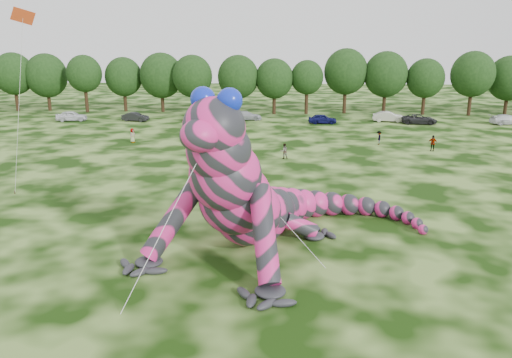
{
  "coord_description": "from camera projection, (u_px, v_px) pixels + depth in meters",
  "views": [
    {
      "loc": [
        -2.03,
        -25.1,
        11.34
      ],
      "look_at": [
        -3.71,
        1.64,
        4.0
      ],
      "focal_mm": 35.0,
      "sensor_mm": 36.0,
      "label": 1
    }
  ],
  "objects": [
    {
      "name": "tree_9",
      "position": [
        307.0,
        87.0,
        81.02
      ],
      "size": [
        5.27,
        4.74,
        8.68
      ],
      "primitive_type": null,
      "color": "black",
      "rests_on": "ground"
    },
    {
      "name": "car_0",
      "position": [
        72.0,
        116.0,
        74.51
      ],
      "size": [
        4.71,
        2.63,
        1.52
      ],
      "primitive_type": "imported",
      "rotation": [
        0.0,
        0.0,
        1.77
      ],
      "color": "silver",
      "rests_on": "ground"
    },
    {
      "name": "car_2",
      "position": [
        202.0,
        116.0,
        74.6
      ],
      "size": [
        4.84,
        2.26,
        1.34
      ],
      "primitive_type": "imported",
      "rotation": [
        0.0,
        0.0,
        1.56
      ],
      "color": "maroon",
      "rests_on": "ground"
    },
    {
      "name": "car_1",
      "position": [
        135.0,
        117.0,
        74.28
      ],
      "size": [
        4.11,
        1.93,
        1.3
      ],
      "primitive_type": "imported",
      "rotation": [
        0.0,
        0.0,
        1.43
      ],
      "color": "black",
      "rests_on": "ground"
    },
    {
      "name": "car_5",
      "position": [
        389.0,
        117.0,
        73.66
      ],
      "size": [
        4.75,
        2.15,
        1.51
      ],
      "primitive_type": "imported",
      "rotation": [
        0.0,
        0.0,
        1.45
      ],
      "color": "#BAB4AB",
      "rests_on": "ground"
    },
    {
      "name": "tree_12",
      "position": [
        425.0,
        87.0,
        80.21
      ],
      "size": [
        5.99,
        5.39,
        8.97
      ],
      "primitive_type": null,
      "color": "black",
      "rests_on": "ground"
    },
    {
      "name": "tree_14",
      "position": [
        508.0,
        85.0,
        80.28
      ],
      "size": [
        6.82,
        6.14,
        9.4
      ],
      "primitive_type": null,
      "color": "black",
      "rests_on": "ground"
    },
    {
      "name": "tree_10",
      "position": [
        345.0,
        81.0,
        81.58
      ],
      "size": [
        7.09,
        6.38,
        10.5
      ],
      "primitive_type": null,
      "color": "black",
      "rests_on": "ground"
    },
    {
      "name": "ground",
      "position": [
        322.0,
        259.0,
        27.03
      ],
      "size": [
        240.0,
        240.0,
        0.0
      ],
      "primitive_type": "plane",
      "color": "#16330A",
      "rests_on": "ground"
    },
    {
      "name": "car_7",
      "position": [
        508.0,
        120.0,
        71.23
      ],
      "size": [
        5.13,
        2.63,
        1.43
      ],
      "primitive_type": "imported",
      "rotation": [
        0.0,
        0.0,
        1.7
      ],
      "color": "silver",
      "rests_on": "ground"
    },
    {
      "name": "tree_5",
      "position": [
        162.0,
        82.0,
        83.38
      ],
      "size": [
        7.16,
        6.44,
        9.8
      ],
      "primitive_type": null,
      "color": "black",
      "rests_on": "ground"
    },
    {
      "name": "tree_2",
      "position": [
        47.0,
        82.0,
        84.93
      ],
      "size": [
        7.04,
        6.34,
        9.64
      ],
      "primitive_type": null,
      "color": "black",
      "rests_on": "ground"
    },
    {
      "name": "tree_3",
      "position": [
        85.0,
        84.0,
        82.88
      ],
      "size": [
        5.81,
        5.23,
        9.44
      ],
      "primitive_type": null,
      "color": "black",
      "rests_on": "ground"
    },
    {
      "name": "car_6",
      "position": [
        419.0,
        119.0,
        71.75
      ],
      "size": [
        5.09,
        2.61,
        1.38
      ],
      "primitive_type": "imported",
      "rotation": [
        0.0,
        0.0,
        1.5
      ],
      "color": "#262528",
      "rests_on": "ground"
    },
    {
      "name": "tree_1",
      "position": [
        15.0,
        82.0,
        84.54
      ],
      "size": [
        6.74,
        6.07,
        9.81
      ],
      "primitive_type": null,
      "color": "black",
      "rests_on": "ground"
    },
    {
      "name": "flying_kite",
      "position": [
        22.0,
        29.0,
        33.36
      ],
      "size": [
        4.21,
        2.81,
        13.94
      ],
      "color": "#BF3E17",
      "rests_on": "ground"
    },
    {
      "name": "spectator_4",
      "position": [
        132.0,
        135.0,
        58.43
      ],
      "size": [
        0.71,
        0.92,
        1.67
      ],
      "primitive_type": "imported",
      "rotation": [
        0.0,
        0.0,
        1.33
      ],
      "color": "gray",
      "rests_on": "ground"
    },
    {
      "name": "tree_7",
      "position": [
        238.0,
        85.0,
        81.07
      ],
      "size": [
        6.68,
        6.01,
        9.48
      ],
      "primitive_type": null,
      "color": "black",
      "rests_on": "ground"
    },
    {
      "name": "car_3",
      "position": [
        246.0,
        116.0,
        75.41
      ],
      "size": [
        4.8,
        2.29,
        1.35
      ],
      "primitive_type": "imported",
      "rotation": [
        0.0,
        0.0,
        1.66
      ],
      "color": "#B2B6BD",
      "rests_on": "ground"
    },
    {
      "name": "spectator_1",
      "position": [
        284.0,
        151.0,
        50.24
      ],
      "size": [
        0.91,
        0.81,
        1.56
      ],
      "primitive_type": "imported",
      "rotation": [
        0.0,
        0.0,
        3.49
      ],
      "color": "gray",
      "rests_on": "ground"
    },
    {
      "name": "spectator_2",
      "position": [
        379.0,
        138.0,
        57.19
      ],
      "size": [
        0.75,
        1.1,
        1.58
      ],
      "primitive_type": "imported",
      "rotation": [
        0.0,
        0.0,
        4.54
      ],
      "color": "gray",
      "rests_on": "ground"
    },
    {
      "name": "tree_8",
      "position": [
        274.0,
        86.0,
        80.96
      ],
      "size": [
        6.14,
        5.53,
        8.94
      ],
      "primitive_type": null,
      "color": "black",
      "rests_on": "ground"
    },
    {
      "name": "spectator_3",
      "position": [
        433.0,
        143.0,
        53.81
      ],
      "size": [
        1.09,
        0.83,
        1.72
      ],
      "primitive_type": "imported",
      "rotation": [
        0.0,
        0.0,
        5.81
      ],
      "color": "gray",
      "rests_on": "ground"
    },
    {
      "name": "tree_4",
      "position": [
        124.0,
        84.0,
        84.14
      ],
      "size": [
        6.22,
        5.6,
        9.06
      ],
      "primitive_type": null,
      "color": "black",
      "rests_on": "ground"
    },
    {
      "name": "car_4",
      "position": [
        322.0,
        119.0,
        72.05
      ],
      "size": [
        4.14,
        1.77,
        1.39
      ],
      "primitive_type": "imported",
      "rotation": [
        0.0,
        0.0,
        1.6
      ],
      "color": "#0E1049",
      "rests_on": "ground"
    },
    {
      "name": "inflatable_gecko",
      "position": [
        258.0,
        163.0,
        28.56
      ],
      "size": [
        21.91,
        23.45,
        9.36
      ],
      "primitive_type": null,
      "rotation": [
        0.0,
        0.0,
        -0.41
      ],
      "color": "#D12377",
      "rests_on": "ground"
    },
    {
      "name": "tree_11",
      "position": [
        385.0,
        83.0,
        80.88
      ],
      "size": [
        7.01,
        6.31,
        10.07
      ],
      "primitive_type": null,
      "color": "black",
      "rests_on": "ground"
    },
    {
      "name": "tree_13",
      "position": [
        472.0,
        84.0,
        79.04
      ],
      "size": [
        6.83,
        6.15,
        10.13
      ],
      "primitive_type": null,
      "color": "black",
      "rests_on": "ground"
    },
    {
      "name": "tree_6",
      "position": [
        193.0,
        84.0,
        81.4
      ],
      "size": [
        6.52,
        5.86,
        9.49
      ],
      "primitive_type": null,
      "color": "black",
      "rests_on": "ground"
    }
  ]
}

